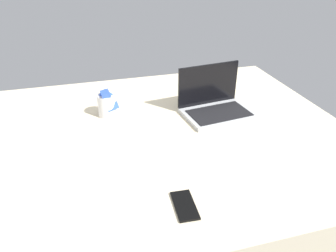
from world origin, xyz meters
TOP-DOWN VIEW (x-y plane):
  - bed_mattress at (0.00, 0.00)cm, footprint 180.00×140.00cm
  - laptop at (34.73, 10.76)cm, footprint 35.52×26.80cm
  - snack_cup at (-17.22, 23.01)cm, footprint 10.20×9.51cm
  - cell_phone at (-0.74, -49.24)cm, footprint 7.62×14.38cm

SIDE VIEW (x-z plane):
  - bed_mattress at x=0.00cm, z-range 0.00..18.00cm
  - cell_phone at x=-0.74cm, z-range 18.00..18.80cm
  - laptop at x=34.73cm, z-range 10.91..33.91cm
  - snack_cup at x=-17.22cm, z-range 17.31..30.84cm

